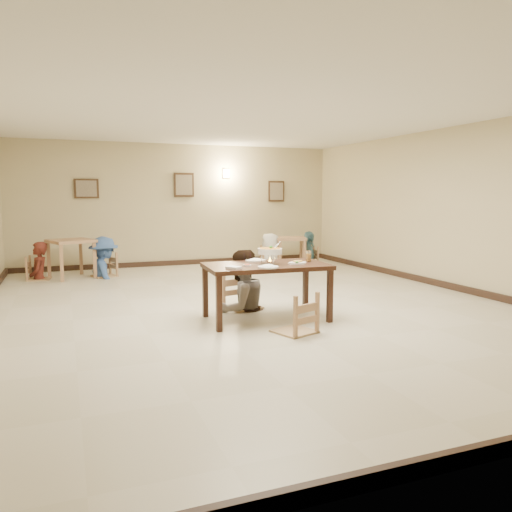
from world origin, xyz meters
name	(u,v)px	position (x,y,z in m)	size (l,w,h in m)	color
floor	(250,305)	(0.00, 0.00, 0.00)	(10.00, 10.00, 0.00)	beige
ceiling	(250,113)	(0.00, 0.00, 3.00)	(10.00, 10.00, 0.00)	silver
wall_back	(180,205)	(0.00, 5.00, 1.50)	(10.00, 10.00, 0.00)	tan
wall_right	(452,209)	(4.00, 0.00, 1.50)	(10.00, 10.00, 0.00)	tan
baseboard_back	(181,262)	(0.00, 4.97, 0.06)	(8.00, 0.06, 0.12)	black
baseboard_front	(506,447)	(0.00, -4.97, 0.06)	(8.00, 0.06, 0.12)	black
baseboard_right	(447,285)	(3.97, 0.00, 0.06)	(0.06, 10.00, 0.12)	black
picture_a	(86,189)	(-2.20, 4.96, 1.90)	(0.55, 0.04, 0.45)	#332115
picture_b	(184,185)	(0.10, 4.96, 2.00)	(0.50, 0.04, 0.60)	#332115
picture_c	(276,191)	(2.60, 4.96, 1.85)	(0.45, 0.04, 0.55)	#332115
wall_sconce	(226,173)	(1.20, 4.96, 2.30)	(0.16, 0.05, 0.22)	#FFD88C
main_table	(266,270)	(-0.11, -0.95, 0.71)	(1.74, 1.04, 0.79)	#331B12
chair_far	(242,275)	(-0.18, -0.15, 0.52)	(0.49, 0.49, 1.05)	tan
chair_near	(295,294)	(-0.02, -1.70, 0.50)	(0.47, 0.47, 1.00)	tan
main_diner	(241,250)	(-0.22, -0.20, 0.92)	(0.89, 0.70, 1.84)	gray
curry_warmer	(270,251)	(-0.06, -0.96, 0.97)	(0.38, 0.34, 0.30)	silver
rice_plate_far	(256,260)	(-0.15, -0.64, 0.81)	(0.30, 0.30, 0.07)	white
rice_plate_near	(268,267)	(-0.22, -1.29, 0.81)	(0.28, 0.28, 0.06)	white
fried_plate	(297,262)	(0.31, -1.08, 0.81)	(0.26, 0.26, 0.06)	white
chili_dish	(247,265)	(-0.43, -1.04, 0.80)	(0.11, 0.11, 0.02)	white
napkin_cutlery	(234,268)	(-0.68, -1.22, 0.81)	(0.24, 0.28, 0.03)	white
drink_glass	(308,257)	(0.56, -0.93, 0.86)	(0.08, 0.08, 0.16)	white
bg_table_left	(71,246)	(-2.60, 3.83, 0.68)	(1.06, 1.06, 0.82)	#A57C5A
bg_table_right	(291,243)	(2.49, 3.79, 0.58)	(0.92, 0.92, 0.72)	#A57C5A
bg_chair_ll	(38,258)	(-3.25, 3.84, 0.46)	(0.44, 0.44, 0.93)	tan
bg_chair_lr	(104,254)	(-1.95, 3.78, 0.49)	(0.46, 0.46, 0.98)	tan
bg_chair_rl	(270,247)	(1.95, 3.81, 0.49)	(0.46, 0.46, 0.97)	tan
bg_chair_rr	(309,247)	(3.02, 3.86, 0.44)	(0.42, 0.42, 0.89)	tan
bg_diner_a	(37,242)	(-3.25, 3.84, 0.79)	(0.58, 0.38, 1.58)	#551F17
bg_diner_b	(103,237)	(-1.95, 3.78, 0.87)	(1.12, 0.64, 1.73)	#385D9F
bg_diner_c	(271,233)	(1.95, 3.81, 0.83)	(0.81, 0.52, 1.65)	silver
bg_diner_d	(309,231)	(3.02, 3.86, 0.84)	(0.99, 0.41, 1.69)	#44717D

